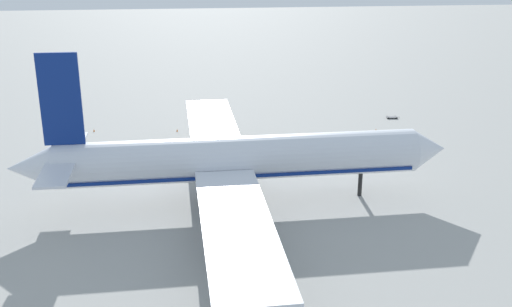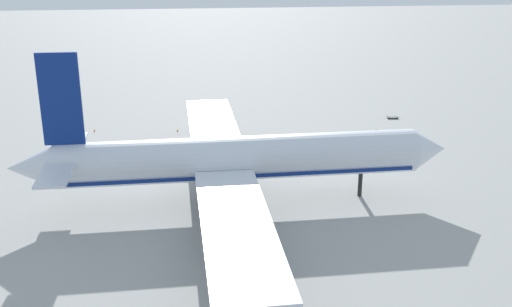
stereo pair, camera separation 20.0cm
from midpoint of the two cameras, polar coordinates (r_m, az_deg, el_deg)
ground_plane at (r=99.76m, az=-1.40°, el=-4.57°), size 600.00×600.00×0.00m
airliner at (r=96.69m, az=-2.16°, el=-0.60°), size 70.01×81.45×25.13m
baggage_cart_1 at (r=149.99m, az=12.68°, el=3.33°), size 3.22×1.77×0.40m
traffic_cone_0 at (r=137.34m, az=-7.31°, el=2.18°), size 0.36×0.36×0.55m
traffic_cone_1 at (r=140.94m, az=-14.83°, el=2.13°), size 0.36×0.36×0.55m
traffic_cone_2 at (r=139.00m, az=11.21°, el=2.17°), size 0.36×0.36×0.55m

